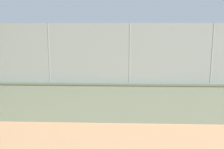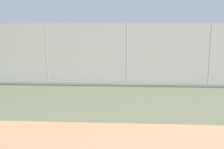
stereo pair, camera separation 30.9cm
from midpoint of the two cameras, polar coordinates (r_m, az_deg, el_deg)
The scene contains 8 objects.
ground_plane at distance 21.75m, azimuth -0.26°, elevation 0.03°, with size 260.00×260.00×0.00m, color tan.
perimeter_wall at distance 10.87m, azimuth 2.90°, elevation -6.03°, with size 26.48×1.33×1.67m.
fence_panel_on_wall at distance 10.48m, azimuth 3.00°, elevation 4.64°, with size 26.00×0.95×2.38m.
player_baseline_waiting at distance 18.29m, azimuth -14.41°, elevation 0.57°, with size 1.11×0.80×1.53m.
player_crossing_court at distance 21.60m, azimuth 11.77°, elevation 2.36°, with size 0.78×1.16×1.65m.
player_foreground_swinging at distance 21.88m, azimuth -2.05°, elevation 2.39°, with size 0.68×0.84×1.50m.
sports_ball at distance 16.27m, azimuth -11.36°, elevation -0.31°, with size 0.17×0.17×0.17m, color yellow.
courtside_bench at distance 12.69m, azimuth -14.27°, elevation -5.72°, with size 1.61×0.43×0.87m.
Camera 1 is at (-1.49, 21.35, 3.91)m, focal length 42.03 mm.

